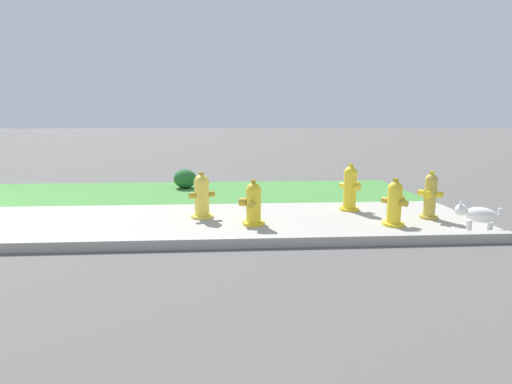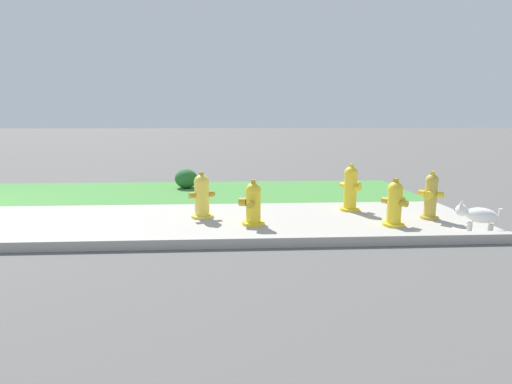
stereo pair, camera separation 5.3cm
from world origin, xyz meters
name	(u,v)px [view 2 (the right image)]	position (x,y,z in m)	size (l,w,h in m)	color
fire_hydrant_far_end	(431,196)	(8.29, -0.08, 0.35)	(0.33, 0.33, 0.73)	gold
fire_hydrant_across_street	(351,188)	(7.26, 0.54, 0.38)	(0.36, 0.37, 0.78)	yellow
fire_hydrant_near_corner	(395,204)	(7.60, -0.44, 0.32)	(0.35, 0.35, 0.68)	yellow
fire_hydrant_by_grass_verge	(202,196)	(4.86, 0.20, 0.34)	(0.40, 0.39, 0.71)	yellow
fire_hydrant_mid_block	(253,204)	(5.62, -0.27, 0.31)	(0.37, 0.40, 0.65)	yellow
small_white_dog	(477,215)	(8.53, -0.87, 0.25)	(0.47, 0.42, 0.43)	white
shrub_bush_near_lamp	(186,179)	(4.32, 2.90, 0.21)	(0.49, 0.49, 0.42)	#28662D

